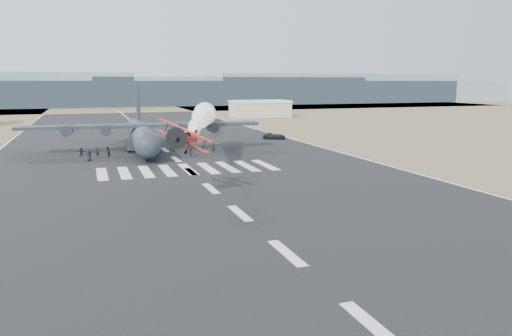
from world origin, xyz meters
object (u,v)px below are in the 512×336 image
crew_c (190,152)px  crew_a (213,148)px  crew_e (89,155)px  crew_f (81,152)px  crew_b (150,149)px  hangar_right (260,108)px  crew_g (97,152)px  crew_d (156,152)px  transport_aircraft (142,133)px  crew_h (108,152)px  aerobatic_biplane (186,138)px  support_vehicle (274,136)px

crew_c → crew_a: bearing=-135.3°
crew_e → crew_f: size_ratio=1.16×
crew_b → crew_e: size_ratio=0.97×
hangar_right → crew_b: 95.59m
crew_a → crew_g: crew_a is taller
crew_b → crew_f: bearing=-64.5°
crew_f → crew_g: (2.62, -0.77, 0.02)m
crew_b → crew_d: crew_d is taller
crew_b → crew_g: size_ratio=1.10×
crew_a → crew_e: crew_e is taller
crew_c → crew_e: 16.42m
crew_a → crew_e: bearing=58.8°
crew_c → crew_d: bearing=-2.0°
crew_d → transport_aircraft: bearing=146.5°
crew_a → crew_h: (-18.28, 0.18, 0.08)m
crew_e → crew_h: crew_e is taller
aerobatic_biplane → support_vehicle: bearing=75.6°
transport_aircraft → crew_c: bearing=-54.9°
aerobatic_biplane → crew_a: 35.39m
crew_b → crew_g: bearing=-59.6°
crew_d → hangar_right: bearing=110.1°
support_vehicle → transport_aircraft: bearing=130.5°
crew_b → crew_c: (6.03, -5.88, -0.09)m
support_vehicle → crew_a: 24.36m
aerobatic_biplane → crew_c: size_ratio=3.91×
transport_aircraft → crew_b: bearing=-78.1°
aerobatic_biplane → crew_h: bearing=118.1°
aerobatic_biplane → crew_h: size_ratio=3.50×
support_vehicle → crew_e: crew_e is taller
hangar_right → support_vehicle: hangar_right is taller
support_vehicle → crew_e: size_ratio=2.81×
aerobatic_biplane → crew_c: 30.64m
transport_aircraft → crew_f: size_ratio=27.27×
transport_aircraft → crew_b: 5.54m
hangar_right → crew_d: hangar_right is taller
support_vehicle → crew_d: crew_d is taller
support_vehicle → crew_e: (-39.30, -19.50, 0.20)m
crew_d → crew_h: size_ratio=1.06×
crew_e → crew_f: 5.42m
crew_g → crew_h: size_ratio=0.91×
crew_a → crew_c: bearing=87.1°
hangar_right → crew_h: (-56.51, -84.00, -2.13)m
transport_aircraft → aerobatic_biplane: bearing=-86.3°
crew_e → crew_b: bearing=-148.8°
crew_a → crew_d: bearing=64.7°
hangar_right → crew_c: size_ratio=13.01×
crew_f → crew_h: 4.75m
crew_c → support_vehicle: bearing=-130.5°
support_vehicle → crew_c: crew_c is taller
crew_c → hangar_right: bearing=-107.9°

